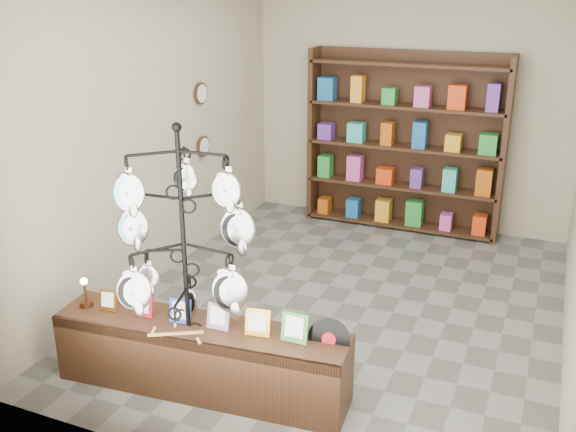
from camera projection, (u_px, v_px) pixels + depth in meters
name	position (u px, v px, depth m)	size (l,w,h in m)	color
ground	(343.00, 303.00, 6.28)	(5.00, 5.00, 0.00)	slate
room_envelope	(349.00, 116.00, 5.65)	(5.00, 5.00, 5.00)	#B9AE95
display_tree	(184.00, 244.00, 4.56)	(1.15, 1.15, 2.08)	black
front_shelf	(202.00, 357.00, 4.87)	(2.30, 0.66, 0.80)	black
back_shelving	(404.00, 148.00, 7.91)	(2.42, 0.36, 2.20)	black
wall_clocks	(202.00, 120.00, 7.18)	(0.03, 0.24, 0.84)	black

